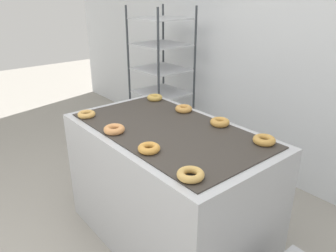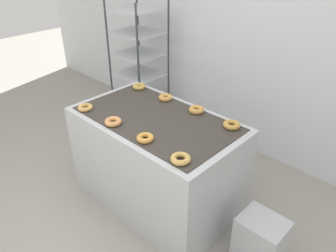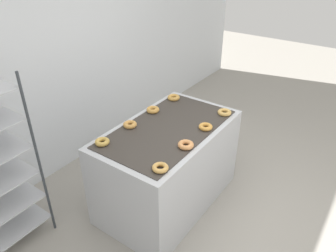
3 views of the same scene
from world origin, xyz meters
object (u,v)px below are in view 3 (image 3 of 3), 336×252
Objects in this scene: glaze_bin at (212,138)px; donut_far_midleft at (130,125)px; donut_far_right at (174,97)px; donut_far_midright at (153,110)px; donut_near_midright at (206,127)px; donut_far_left at (102,142)px; donut_near_midleft at (186,145)px; donut_near_right at (224,112)px; fryer_machine at (168,166)px; donut_near_left at (160,168)px.

donut_far_midleft is (-1.27, 0.26, 0.72)m from glaze_bin.
donut_far_midleft and donut_far_right have the same top height.
donut_far_midright is at bearing 163.25° from glaze_bin.
donut_near_midright is 0.98m from donut_far_left.
donut_far_midleft is at bearing 121.91° from donut_near_midright.
donut_far_right reaches higher than donut_near_midright.
donut_near_midright is at bearing 1.90° from donut_near_midleft.
donut_near_right is 0.75m from donut_far_midright.
donut_near_midleft is 0.37m from donut_near_midright.
glaze_bin is 3.26× the size of donut_near_midright.
fryer_machine is 10.99× the size of donut_far_midright.
donut_far_left is at bearing 179.85° from donut_far_midleft.
fryer_machine is 0.81m from donut_far_left.
donut_near_midright reaches higher than fryer_machine.
glaze_bin is at bearing -11.74° from donut_far_midleft.
donut_far_right reaches higher than donut_near_right.
donut_far_right is (0.56, 0.31, 0.48)m from fryer_machine.
donut_far_midleft reaches higher than glaze_bin.
donut_far_midright is (0.36, 0.64, 0.00)m from donut_near_midleft.
donut_near_left is 1.00× the size of donut_near_midright.
donut_near_right is 0.99m from donut_far_midleft.
donut_far_right is (-0.52, 0.26, 0.72)m from glaze_bin.
donut_far_midleft is (0.38, 0.64, 0.00)m from donut_near_left.
donut_near_left is at bearing -120.43° from donut_far_midleft.
fryer_machine is 1.11m from glaze_bin.
donut_near_right reaches higher than fryer_machine.
fryer_machine is at bearing -119.30° from donut_far_midright.
donut_far_left is 0.37m from donut_far_midleft.
donut_far_right is at bearing 29.45° from fryer_machine.
fryer_machine is 10.58× the size of donut_near_midleft.
donut_near_right reaches higher than glaze_bin.
fryer_machine is 0.61m from donut_far_midright.
glaze_bin is 1.84m from donut_near_left.
fryer_machine is 10.53× the size of donut_near_right.
donut_near_right is 1.02× the size of donut_far_right.
donut_near_midright is 0.37m from donut_near_right.
donut_far_left is at bearing 121.40° from donut_near_midleft.
donut_near_midright is at bearing -88.78° from donut_far_midright.
donut_near_midleft is (0.39, 0.01, 0.00)m from donut_near_left.
donut_far_midleft reaches higher than fryer_machine.
glaze_bin is 1.20m from donut_near_midright.
donut_near_midleft is 1.06× the size of donut_far_midleft.
donut_far_midleft is at bearing 121.25° from fryer_machine.
fryer_machine is at bearing 122.59° from donut_near_midright.
donut_near_left is 0.64m from donut_far_left.
donut_far_midleft is (-0.19, 0.32, 0.48)m from fryer_machine.
donut_near_midright and donut_near_right have the same top height.
donut_near_midleft is 0.99× the size of donut_near_right.
donut_far_midleft is at bearing 59.57° from donut_near_left.
donut_near_midleft reaches higher than fryer_machine.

